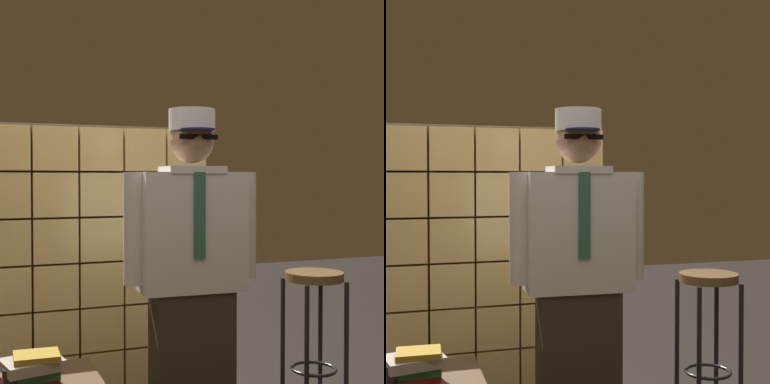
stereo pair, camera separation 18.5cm
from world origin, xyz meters
TOP-DOWN VIEW (x-y plane):
  - glass_block_wall at (0.00, 1.37)m, footprint 1.44×0.10m
  - standing_person at (0.24, 0.38)m, footprint 0.68×0.29m
  - bar_stool at (1.11, 0.64)m, footprint 0.34×0.34m
  - book_stack at (-0.54, 0.16)m, footprint 0.27×0.23m
  - coffee_mug at (-0.62, 0.12)m, footprint 0.13×0.08m

SIDE VIEW (x-z plane):
  - coffee_mug at x=-0.62m, z-range 0.52..0.62m
  - book_stack at x=-0.54m, z-range 0.52..0.66m
  - bar_stool at x=1.11m, z-range 0.20..1.02m
  - glass_block_wall at x=0.00m, z-range -0.02..1.71m
  - standing_person at x=0.24m, z-range 0.04..1.74m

